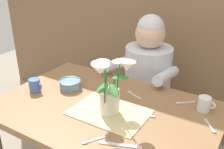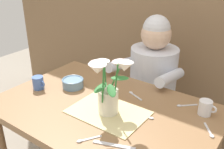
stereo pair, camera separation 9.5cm
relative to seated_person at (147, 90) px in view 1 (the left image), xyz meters
name	(u,v)px [view 1 (the left image)]	position (x,y,z in m)	size (l,w,h in m)	color
dining_table	(105,122)	(0.02, -0.62, 0.08)	(1.20, 0.80, 0.74)	olive
seated_person	(147,90)	(0.00, 0.00, 0.00)	(0.45, 0.47, 1.14)	#4C4C56
striped_placemat	(109,112)	(0.07, -0.65, 0.18)	(0.40, 0.28, 0.01)	beige
flower_vase	(110,85)	(0.08, -0.65, 0.35)	(0.27, 0.30, 0.32)	silver
ceramic_bowl	(70,84)	(-0.28, -0.54, 0.21)	(0.14, 0.14, 0.06)	#6689A8
dinner_knife	(120,145)	(0.25, -0.85, 0.18)	(0.19, 0.02, 0.01)	silver
ceramic_mug	(204,104)	(0.49, -0.37, 0.22)	(0.09, 0.07, 0.08)	silver
coffee_cup	(35,85)	(-0.44, -0.69, 0.22)	(0.09, 0.07, 0.08)	#476BB7
spoon_0	(148,116)	(0.26, -0.57, 0.18)	(0.12, 0.04, 0.01)	silver
spoon_1	(211,128)	(0.57, -0.51, 0.18)	(0.08, 0.11, 0.01)	silver
spoon_2	(132,94)	(0.08, -0.41, 0.18)	(0.12, 0.06, 0.01)	silver
spoon_3	(183,103)	(0.37, -0.35, 0.18)	(0.10, 0.09, 0.01)	silver
spoon_4	(90,141)	(0.13, -0.89, 0.18)	(0.08, 0.11, 0.01)	silver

